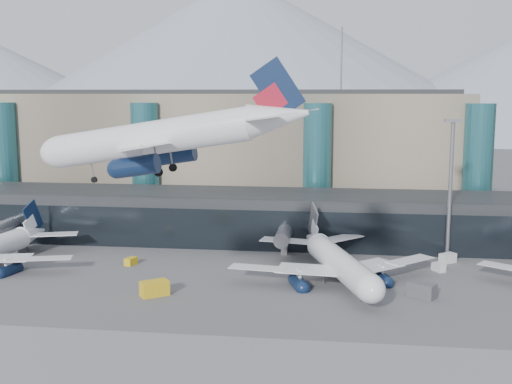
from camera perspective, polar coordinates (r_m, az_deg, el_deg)
ground at (r=77.26m, az=-0.58°, el=-14.21°), size 900.00×900.00×0.00m
concourse at (r=130.99m, az=2.94°, el=-2.32°), size 170.00×27.00×10.00m
terminal_main at (r=164.85m, az=-4.84°, el=3.63°), size 130.00×30.00×31.00m
teal_towers at (r=147.46m, az=-2.34°, el=2.49°), size 116.40×19.40×46.00m
mountain_ridge at (r=450.73m, az=8.36°, el=10.68°), size 910.00×400.00×110.00m
lightmast_mid at (r=121.13m, az=16.90°, el=0.93°), size 3.00×1.20×25.60m
hero_jet at (r=70.25m, az=-6.87°, el=5.79°), size 32.05×32.45×10.49m
jet_parked_mid at (r=106.00m, az=6.97°, el=-5.31°), size 35.01×36.93×11.86m
veh_b at (r=116.44m, az=-11.06°, el=-6.07°), size 2.08×2.62×1.32m
veh_c at (r=99.75m, az=14.52°, el=-8.44°), size 4.53×3.96×2.23m
veh_d at (r=120.75m, az=16.68°, el=-5.65°), size 3.34×3.10×1.71m
veh_f at (r=131.75m, az=-20.01°, el=-4.59°), size 2.88×3.64×1.80m
veh_g at (r=114.75m, az=15.92°, el=-6.45°), size 2.37×2.73×1.37m
veh_h at (r=98.59m, az=-9.01°, el=-8.45°), size 4.61×4.19×2.28m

